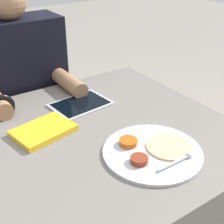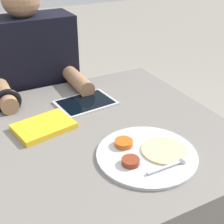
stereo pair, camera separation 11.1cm
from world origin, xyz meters
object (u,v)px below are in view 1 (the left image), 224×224
at_px(tablet_device, 81,104).
at_px(person_diner, 24,114).
at_px(thali_tray, 153,151).
at_px(red_notebook, 43,131).

bearing_deg(tablet_device, person_diner, 109.96).
relative_size(thali_tray, red_notebook, 1.42).
relative_size(tablet_device, person_diner, 0.21).
height_order(red_notebook, tablet_device, red_notebook).
xyz_separation_m(thali_tray, tablet_device, (-0.03, 0.42, -0.00)).
bearing_deg(red_notebook, thali_tray, -51.78).
height_order(thali_tray, red_notebook, thali_tray).
xyz_separation_m(thali_tray, person_diner, (-0.16, 0.78, -0.18)).
distance_m(thali_tray, tablet_device, 0.42).
height_order(tablet_device, person_diner, person_diner).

